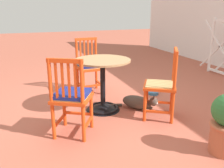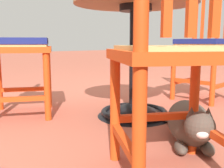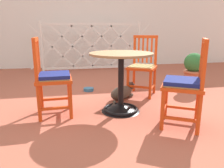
% 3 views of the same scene
% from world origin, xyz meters
% --- Properties ---
extents(ground_plane, '(24.00, 24.00, 0.00)m').
position_xyz_m(ground_plane, '(0.00, 0.00, 0.00)').
color(ground_plane, '#AD5642').
extents(cafe_table, '(0.76, 0.76, 0.73)m').
position_xyz_m(cafe_table, '(0.09, -0.09, 0.28)').
color(cafe_table, black).
rests_on(cafe_table, ground_plane).
extents(orange_chair_tucked_in, '(0.55, 0.55, 0.91)m').
position_xyz_m(orange_chair_tucked_in, '(0.63, -0.63, 0.45)').
color(orange_chair_tucked_in, '#D64214').
rests_on(orange_chair_tucked_in, ground_plane).
extents(orange_chair_near_fence, '(0.55, 0.55, 0.91)m').
position_xyz_m(orange_chair_near_fence, '(0.58, 0.55, 0.43)').
color(orange_chair_near_fence, '#D64214').
rests_on(orange_chair_near_fence, ground_plane).
extents(orange_chair_at_corner, '(0.42, 0.42, 0.91)m').
position_xyz_m(orange_chair_at_corner, '(-0.72, -0.06, 0.45)').
color(orange_chair_at_corner, '#D64214').
rests_on(orange_chair_at_corner, ground_plane).
extents(tabby_cat, '(0.49, 0.61, 0.23)m').
position_xyz_m(tabby_cat, '(0.24, 0.40, 0.10)').
color(tabby_cat, '#4C4238').
rests_on(tabby_cat, ground_plane).
extents(pet_water_bowl, '(0.17, 0.17, 0.05)m').
position_xyz_m(pet_water_bowl, '(-0.23, 0.90, 0.03)').
color(pet_water_bowl, teal).
rests_on(pet_water_bowl, ground_plane).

